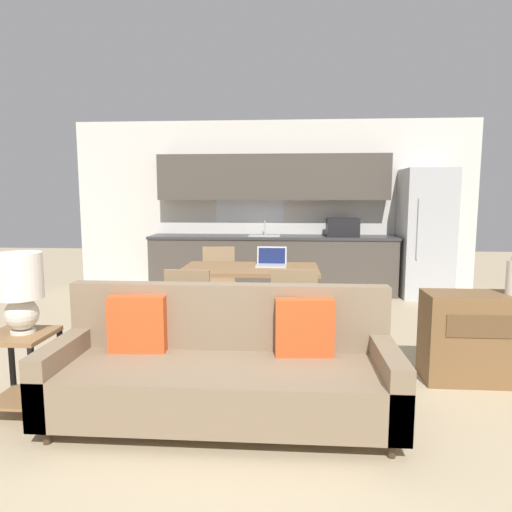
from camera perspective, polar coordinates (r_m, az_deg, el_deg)
ground_plane at (r=3.17m, az=-1.01°, el=-21.08°), size 20.00×20.00×0.00m
wall_back at (r=7.40m, az=2.10°, el=6.27°), size 6.40×0.07×2.70m
kitchen_counter at (r=7.13m, az=2.17°, el=2.11°), size 3.80×0.65×2.15m
refrigerator at (r=7.30m, az=20.39°, el=2.67°), size 0.71×0.76×1.91m
dining_table at (r=4.80m, az=-0.70°, el=-2.28°), size 1.42×0.81×0.77m
couch at (r=3.21m, az=-4.06°, el=-13.98°), size 2.28×0.80×0.89m
side_table at (r=3.58m, az=-27.31°, el=-11.64°), size 0.41×0.41×0.59m
table_lamp at (r=3.46m, az=-27.41°, el=-3.44°), size 0.30×0.30×0.55m
credenza at (r=4.23m, az=27.54°, el=-9.07°), size 1.11×0.39×0.74m
dining_chair_near_left at (r=4.14m, az=-8.04°, el=-6.90°), size 0.45×0.45×0.89m
dining_chair_near_right at (r=4.12m, az=4.78°, el=-6.89°), size 0.43×0.43×0.89m
dining_chair_far_left at (r=5.63m, az=-4.74°, el=-2.98°), size 0.45×0.45×0.89m
laptop at (r=4.89m, az=1.95°, el=-0.66°), size 0.33×0.26×0.20m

